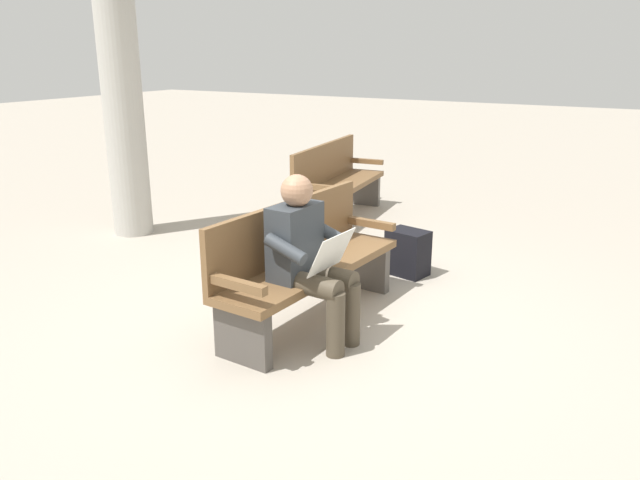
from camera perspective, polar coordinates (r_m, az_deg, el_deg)
ground_plane at (r=4.78m, az=-0.72°, el=-7.34°), size 40.00×40.00×0.00m
bench_near at (r=4.65m, az=-1.46°, el=-1.98°), size 1.83×0.60×0.90m
person_seated at (r=4.25m, az=-1.07°, el=-1.42°), size 0.59×0.59×1.18m
backpack at (r=5.71m, az=8.07°, el=-1.16°), size 0.35×0.40×0.42m
bench_far at (r=7.46m, az=1.46°, el=5.38°), size 1.84×0.69×0.90m
support_pillar at (r=7.04m, az=-17.75°, el=13.43°), size 0.42×0.42×3.24m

